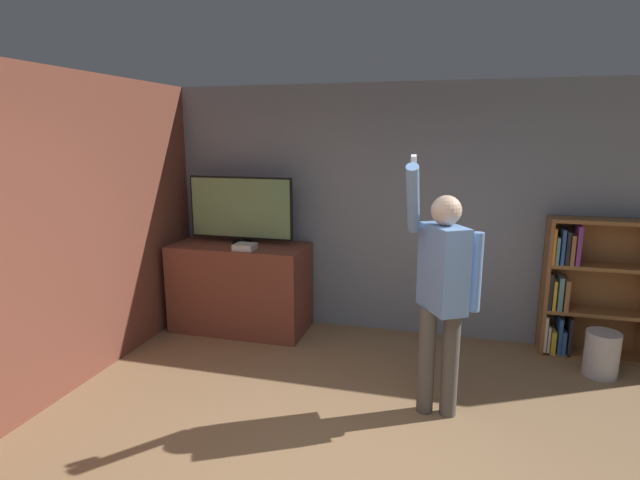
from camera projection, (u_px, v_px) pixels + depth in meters
name	position (u px, v px, depth m)	size (l,w,h in m)	color
wall_back	(402.00, 212.00, 5.38)	(7.11, 0.06, 2.70)	gray
wall_side_brick	(105.00, 224.00, 4.64)	(0.06, 4.52, 2.70)	brown
tv_ledge	(241.00, 287.00, 5.61)	(1.49, 0.71, 0.98)	brown
television	(241.00, 209.00, 5.49)	(1.19, 0.22, 0.74)	black
game_console	(245.00, 247.00, 5.25)	(0.21, 0.20, 0.07)	silver
bookshelf	(583.00, 290.00, 4.89)	(0.94, 0.28, 1.39)	brown
person	(442.00, 286.00, 3.75)	(0.56, 0.56, 2.04)	#56514C
waste_bin	(602.00, 354.00, 4.55)	(0.30, 0.30, 0.42)	#B7B7BC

